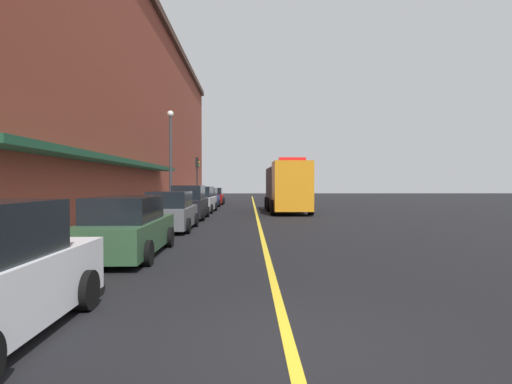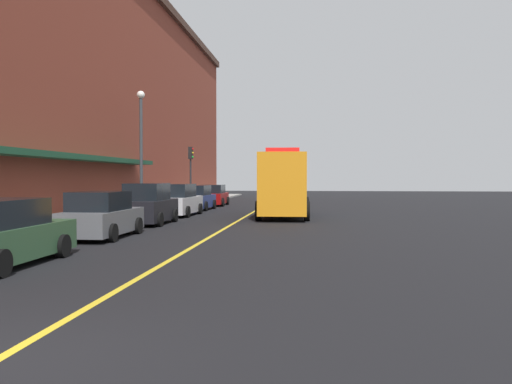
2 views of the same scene
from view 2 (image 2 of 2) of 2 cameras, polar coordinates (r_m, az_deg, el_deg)
ground_plane at (r=31.32m, az=-0.91°, el=-2.47°), size 112.00×112.00×0.00m
sidewalk_left at (r=32.65m, az=-11.78°, el=-2.21°), size 2.40×70.00×0.15m
lane_center_stripe at (r=31.31m, az=-0.91°, el=-2.47°), size 0.16×70.00×0.01m
brick_building_left at (r=34.69m, az=-22.88°, el=10.58°), size 11.83×64.00×15.41m
parked_car_2 at (r=20.57m, az=-15.91°, el=-2.44°), size 2.04×4.43×1.69m
parked_car_3 at (r=25.93m, az=-11.24°, el=-1.38°), size 2.03×4.21×1.92m
parked_car_4 at (r=31.33m, az=-8.19°, el=-0.93°), size 2.12×4.75×1.82m
parked_car_5 at (r=36.70m, az=-6.28°, el=-0.67°), size 2.14×4.16×1.67m
parked_car_6 at (r=42.16m, az=-4.57°, el=-0.40°), size 2.17×4.20×1.62m
utility_truck at (r=30.42m, az=3.01°, el=0.71°), size 2.89×8.67×3.68m
parking_meter_0 at (r=32.89m, az=-10.08°, el=-0.45°), size 0.14×0.18×1.33m
parking_meter_1 at (r=39.06m, az=-7.47°, el=-0.13°), size 0.14×0.18×1.33m
parking_meter_2 at (r=39.72m, az=-7.24°, el=-0.10°), size 0.14×0.18×1.33m
street_lamp_left at (r=31.61m, az=-11.96°, el=5.51°), size 0.44×0.44×6.94m
traffic_light_near at (r=40.61m, az=-6.86°, el=2.90°), size 0.38×0.36×4.30m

